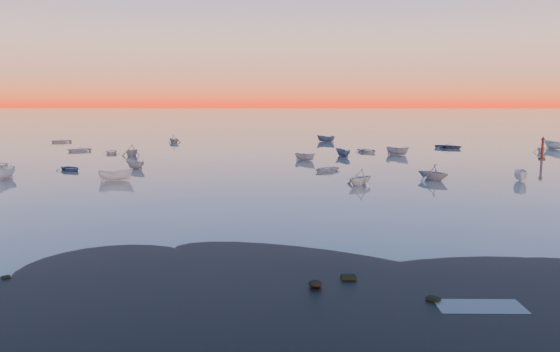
{
  "coord_description": "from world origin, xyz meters",
  "views": [
    {
      "loc": [
        0.49,
        -29.41,
        9.1
      ],
      "look_at": [
        -0.25,
        28.0,
        0.73
      ],
      "focal_mm": 35.0,
      "sensor_mm": 36.0,
      "label": 1
    }
  ],
  "objects_px": {
    "channel_marker": "(542,150)",
    "boat_near_left": "(70,171)",
    "boat_near_right": "(433,180)",
    "boat_near_center": "(116,181)"
  },
  "relations": [
    {
      "from": "boat_near_center",
      "to": "channel_marker",
      "type": "relative_size",
      "value": 1.08
    },
    {
      "from": "boat_near_left",
      "to": "boat_near_center",
      "type": "distance_m",
      "value": 11.41
    },
    {
      "from": "boat_near_left",
      "to": "boat_near_right",
      "type": "relative_size",
      "value": 0.94
    },
    {
      "from": "channel_marker",
      "to": "boat_near_left",
      "type": "bearing_deg",
      "value": -168.05
    },
    {
      "from": "boat_near_left",
      "to": "boat_near_center",
      "type": "xyz_separation_m",
      "value": [
        8.17,
        -7.96,
        0.0
      ]
    },
    {
      "from": "boat_near_left",
      "to": "channel_marker",
      "type": "distance_m",
      "value": 65.84
    },
    {
      "from": "boat_near_center",
      "to": "boat_near_right",
      "type": "relative_size",
      "value": 0.96
    },
    {
      "from": "boat_near_center",
      "to": "boat_near_left",
      "type": "bearing_deg",
      "value": 33.81
    },
    {
      "from": "boat_near_left",
      "to": "boat_near_right",
      "type": "height_order",
      "value": "boat_near_right"
    },
    {
      "from": "boat_near_center",
      "to": "boat_near_right",
      "type": "xyz_separation_m",
      "value": [
        34.75,
        0.78,
        0.0
      ]
    }
  ]
}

